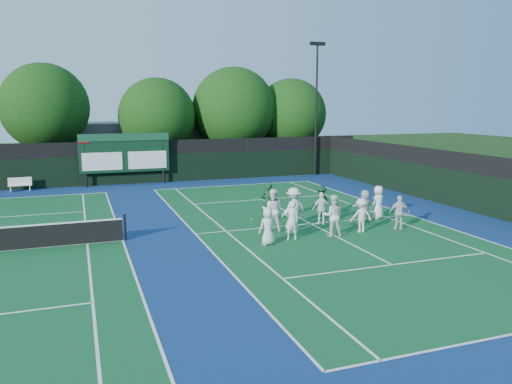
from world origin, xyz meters
name	(u,v)px	position (x,y,z in m)	size (l,w,h in m)	color
ground	(321,229)	(0.00, 0.00, 0.00)	(120.00, 120.00, 0.00)	#16320D
court_apron	(183,235)	(-6.00, 1.00, 0.00)	(34.00, 32.00, 0.01)	navy
near_court	(311,224)	(0.00, 1.00, 0.01)	(11.05, 23.85, 0.01)	#115628
back_fence	(139,164)	(-6.00, 16.00, 1.36)	(34.00, 0.08, 3.00)	black
divider_fence_right	(468,185)	(9.00, 1.00, 1.36)	(0.08, 32.00, 3.00)	black
scoreboard	(125,153)	(-7.01, 15.59, 2.19)	(6.00, 0.21, 3.55)	black
clubhouse	(175,145)	(-2.00, 24.00, 2.00)	(18.00, 6.00, 4.00)	slate
light_pole_right	(317,94)	(7.50, 15.70, 6.30)	(1.20, 0.30, 10.12)	black
bench	(20,184)	(-13.62, 15.36, 0.48)	(1.41, 0.45, 0.88)	white
tree_b	(47,109)	(-11.89, 19.58, 5.15)	(6.16, 6.16, 8.39)	black
tree_c	(159,118)	(-3.97, 19.58, 4.42)	(5.87, 5.87, 7.51)	black
tree_d	(236,111)	(2.20, 19.58, 4.92)	(6.72, 6.72, 8.46)	black
tree_e	(292,116)	(7.18, 19.58, 4.51)	(5.92, 5.92, 7.63)	black
tennis_ball_0	(267,233)	(-2.55, 0.01, 0.03)	(0.07, 0.07, 0.07)	#CECF18
tennis_ball_1	(359,211)	(3.57, 2.62, 0.03)	(0.07, 0.07, 0.07)	#CECF18
tennis_ball_3	(252,219)	(-2.33, 2.70, 0.03)	(0.07, 0.07, 0.07)	#CECF18
tennis_ball_4	(310,207)	(1.52, 4.29, 0.03)	(0.07, 0.07, 0.07)	#CECF18
tennis_ball_5	(364,220)	(2.71, 0.79, 0.03)	(0.07, 0.07, 0.07)	#CECF18
player_front_0	(268,226)	(-3.13, -1.54, 0.74)	(0.73, 0.47, 1.48)	silver
player_front_1	(292,220)	(-1.96, -1.19, 0.82)	(0.60, 0.39, 1.64)	white
player_front_2	(333,215)	(-0.07, -1.22, 0.89)	(0.86, 0.67, 1.77)	white
player_front_3	(361,215)	(1.37, -1.10, 0.75)	(0.97, 0.56, 1.50)	silver
player_front_4	(399,213)	(3.21, -1.27, 0.77)	(0.91, 0.38, 1.55)	silver
player_back_0	(272,210)	(-2.16, 0.43, 0.94)	(0.91, 0.71, 1.87)	white
player_back_1	(294,209)	(-1.17, 0.39, 0.94)	(1.21, 0.70, 1.88)	silver
player_back_2	(321,208)	(0.40, 0.75, 0.76)	(0.89, 0.37, 1.52)	white
player_back_3	(365,206)	(2.62, 0.63, 0.76)	(1.41, 0.45, 1.52)	silver
player_back_4	(378,202)	(3.55, 0.90, 0.81)	(0.79, 0.52, 1.62)	white
coach_left	(268,203)	(-1.71, 2.13, 0.92)	(0.67, 0.44, 1.84)	#0F3A1B
coach_right	(321,201)	(1.14, 2.24, 0.78)	(1.01, 0.58, 1.56)	#0D321E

